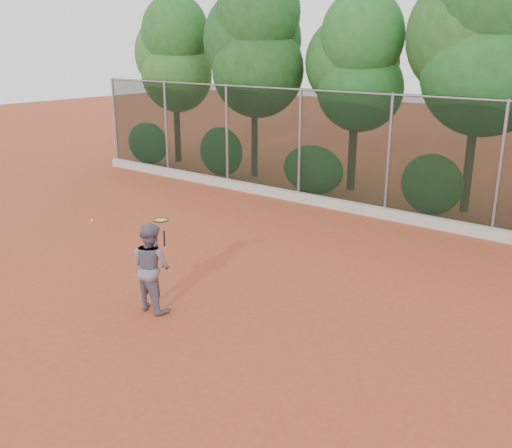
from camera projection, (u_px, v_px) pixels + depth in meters
The scene contains 7 objects.
ground at pixel (225, 296), 11.23m from camera, with size 80.00×80.00×0.00m, color #AD4728.
concrete_curb at pixel (382, 213), 16.29m from camera, with size 24.00×0.20×0.30m, color #B9B6AB.
tennis_player at pixel (151, 267), 10.46m from camera, with size 0.82×0.64×1.68m, color slate.
chainlink_fence at pixel (389, 153), 15.91m from camera, with size 24.09×0.09×3.50m.
foliage_backdrop at pixel (407, 57), 16.96m from camera, with size 23.70×3.63×7.55m.
tennis_racket at pixel (161, 222), 9.80m from camera, with size 0.32×0.32×0.50m.
tennis_ball_in_flight at pixel (92, 221), 11.08m from camera, with size 0.07×0.07×0.07m.
Camera 1 is at (6.85, -7.69, 4.73)m, focal length 40.00 mm.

